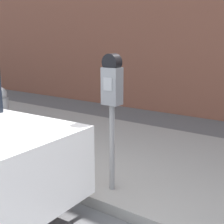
# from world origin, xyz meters

# --- Properties ---
(sidewalk) EXTENTS (24.00, 2.80, 0.12)m
(sidewalk) POSITION_xyz_m (0.00, 2.20, 0.06)
(sidewalk) COLOR #9E9B96
(sidewalk) RESTS_ON ground_plane
(parking_meter) EXTENTS (0.18, 0.14, 1.45)m
(parking_meter) POSITION_xyz_m (0.02, 1.08, 1.16)
(parking_meter) COLOR gray
(parking_meter) RESTS_ON sidewalk
(fire_hydrant) EXTENTS (0.26, 0.26, 0.88)m
(fire_hydrant) POSITION_xyz_m (-2.29, 1.35, 0.56)
(fire_hydrant) COLOR #999EA3
(fire_hydrant) RESTS_ON sidewalk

